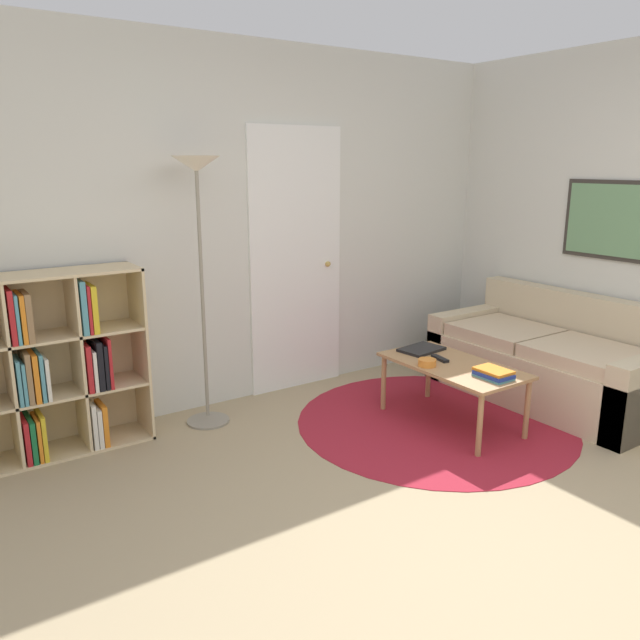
{
  "coord_description": "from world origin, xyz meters",
  "views": [
    {
      "loc": [
        -2.12,
        -1.62,
        1.76
      ],
      "look_at": [
        -0.1,
        1.35,
        0.85
      ],
      "focal_mm": 35.0,
      "sensor_mm": 36.0,
      "label": 1
    }
  ],
  "objects": [
    {
      "name": "bowl",
      "position": [
        0.71,
        1.27,
        0.46
      ],
      "size": [
        0.12,
        0.12,
        0.05
      ],
      "color": "orange",
      "rests_on": "coffee_table"
    },
    {
      "name": "floor_lamp",
      "position": [
        -0.5,
        2.17,
        1.49
      ],
      "size": [
        0.31,
        0.31,
        1.8
      ],
      "color": "gray",
      "rests_on": "ground_plane"
    },
    {
      "name": "couch",
      "position": [
        1.9,
        1.14,
        0.27
      ],
      "size": [
        0.84,
        1.74,
        0.78
      ],
      "color": "#CCB793",
      "rests_on": "ground_plane"
    },
    {
      "name": "rug",
      "position": [
        0.81,
        1.27,
        0.0
      ],
      "size": [
        1.92,
        1.92,
        0.01
      ],
      "color": "maroon",
      "rests_on": "ground_plane"
    },
    {
      "name": "laptop",
      "position": [
        0.92,
        1.55,
        0.44
      ],
      "size": [
        0.33,
        0.25,
        0.02
      ],
      "color": "black",
      "rests_on": "coffee_table"
    },
    {
      "name": "ground_plane",
      "position": [
        0.0,
        0.0,
        0.0
      ],
      "size": [
        14.0,
        14.0,
        0.0
      ],
      "primitive_type": "plane",
      "color": "tan"
    },
    {
      "name": "bookshelf",
      "position": [
        -1.55,
        2.27,
        0.57
      ],
      "size": [
        1.19,
        0.34,
        1.13
      ],
      "color": "beige",
      "rests_on": "ground_plane"
    },
    {
      "name": "wall_right",
      "position": [
        2.3,
        1.23,
        1.3
      ],
      "size": [
        0.08,
        5.46,
        2.6
      ],
      "color": "silver",
      "rests_on": "ground_plane"
    },
    {
      "name": "remote",
      "position": [
        0.87,
        1.31,
        0.44
      ],
      "size": [
        0.07,
        0.16,
        0.02
      ],
      "color": "black",
      "rests_on": "coffee_table"
    },
    {
      "name": "coffee_table",
      "position": [
        0.88,
        1.2,
        0.39
      ],
      "size": [
        0.53,
        0.99,
        0.43
      ],
      "color": "#AD7F51",
      "rests_on": "ground_plane"
    },
    {
      "name": "wall_back",
      "position": [
        0.02,
        2.48,
        1.29
      ],
      "size": [
        7.56,
        0.11,
        2.6
      ],
      "color": "silver",
      "rests_on": "ground_plane"
    },
    {
      "name": "book_stack_on_table",
      "position": [
        0.89,
        0.86,
        0.46
      ],
      "size": [
        0.17,
        0.23,
        0.06
      ],
      "color": "teal",
      "rests_on": "coffee_table"
    }
  ]
}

